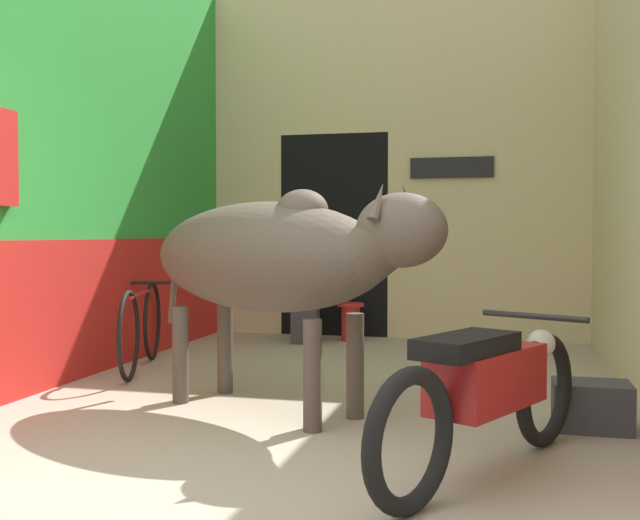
{
  "coord_description": "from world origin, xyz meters",
  "views": [
    {
      "loc": [
        1.2,
        -3.02,
        1.15
      ],
      "look_at": [
        -0.13,
        2.32,
        0.96
      ],
      "focal_mm": 42.0,
      "sensor_mm": 36.0,
      "label": 1
    }
  ],
  "objects_px": {
    "plastic_stool": "(351,320)",
    "crate": "(592,406)",
    "cow": "(276,257)",
    "motorcycle_near": "(487,389)",
    "bicycle": "(142,327)",
    "shopkeeper_seated": "(308,285)"
  },
  "relations": [
    {
      "from": "bicycle",
      "to": "shopkeeper_seated",
      "type": "bearing_deg",
      "value": 62.81
    },
    {
      "from": "plastic_stool",
      "to": "motorcycle_near",
      "type": "bearing_deg",
      "value": -70.21
    },
    {
      "from": "motorcycle_near",
      "to": "shopkeeper_seated",
      "type": "relative_size",
      "value": 1.49
    },
    {
      "from": "motorcycle_near",
      "to": "bicycle",
      "type": "height_order",
      "value": "motorcycle_near"
    },
    {
      "from": "bicycle",
      "to": "plastic_stool",
      "type": "height_order",
      "value": "bicycle"
    },
    {
      "from": "cow",
      "to": "motorcycle_near",
      "type": "height_order",
      "value": "cow"
    },
    {
      "from": "cow",
      "to": "crate",
      "type": "distance_m",
      "value": 2.1
    },
    {
      "from": "cow",
      "to": "crate",
      "type": "bearing_deg",
      "value": 1.4
    },
    {
      "from": "plastic_stool",
      "to": "cow",
      "type": "bearing_deg",
      "value": -86.79
    },
    {
      "from": "plastic_stool",
      "to": "crate",
      "type": "distance_m",
      "value": 3.84
    },
    {
      "from": "cow",
      "to": "bicycle",
      "type": "height_order",
      "value": "cow"
    },
    {
      "from": "shopkeeper_seated",
      "to": "plastic_stool",
      "type": "height_order",
      "value": "shopkeeper_seated"
    },
    {
      "from": "cow",
      "to": "plastic_stool",
      "type": "distance_m",
      "value": 3.36
    },
    {
      "from": "plastic_stool",
      "to": "bicycle",
      "type": "bearing_deg",
      "value": -123.46
    },
    {
      "from": "cow",
      "to": "crate",
      "type": "height_order",
      "value": "cow"
    },
    {
      "from": "cow",
      "to": "bicycle",
      "type": "distance_m",
      "value": 2.06
    },
    {
      "from": "bicycle",
      "to": "crate",
      "type": "xyz_separation_m",
      "value": [
        3.48,
        -1.14,
        -0.23
      ]
    },
    {
      "from": "shopkeeper_seated",
      "to": "plastic_stool",
      "type": "distance_m",
      "value": 0.61
    },
    {
      "from": "shopkeeper_seated",
      "to": "plastic_stool",
      "type": "xyz_separation_m",
      "value": [
        0.42,
        0.21,
        -0.39
      ]
    },
    {
      "from": "bicycle",
      "to": "plastic_stool",
      "type": "distance_m",
      "value": 2.5
    },
    {
      "from": "cow",
      "to": "crate",
      "type": "relative_size",
      "value": 5.22
    },
    {
      "from": "cow",
      "to": "bicycle",
      "type": "xyz_separation_m",
      "value": [
        -1.56,
        1.18,
        -0.64
      ]
    }
  ]
}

